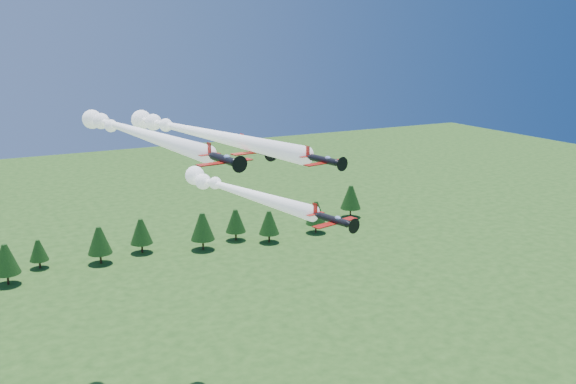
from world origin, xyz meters
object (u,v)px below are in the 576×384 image
plane_lead (195,131)px  plane_left (132,130)px  plane_right (236,190)px  plane_slot (256,149)px

plane_lead → plane_left: (-8.11, 8.60, -0.42)m
plane_lead → plane_right: size_ratio=1.27×
plane_slot → plane_left: bearing=111.2°
plane_right → plane_lead: bearing=-172.9°
plane_lead → plane_slot: (3.90, -15.10, -0.90)m
plane_lead → plane_slot: 15.62m
plane_left → plane_right: size_ratio=1.29×
plane_left → plane_slot: 26.57m
plane_right → plane_slot: 21.38m
plane_lead → plane_slot: plane_lead is taller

